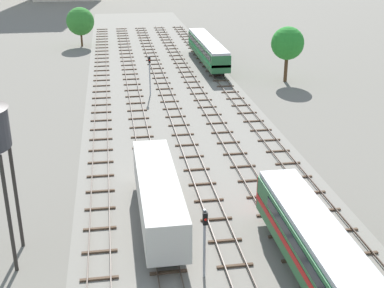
{
  "coord_description": "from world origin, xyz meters",
  "views": [
    {
      "loc": [
        -7.14,
        -1.77,
        19.85
      ],
      "look_at": [
        0.0,
        43.18,
        1.5
      ],
      "focal_mm": 48.58,
      "sensor_mm": 36.0,
      "label": 1
    }
  ],
  "objects_px": {
    "signal_post_nearest": "(205,235)",
    "signal_post_mid": "(150,70)",
    "freight_boxcar_left_near": "(158,194)",
    "diesel_railcar_centre_nearest": "(331,269)",
    "passenger_coach_centre_right_mid": "(207,48)"
  },
  "relations": [
    {
      "from": "signal_post_nearest",
      "to": "signal_post_mid",
      "type": "relative_size",
      "value": 0.9
    },
    {
      "from": "freight_boxcar_left_near",
      "to": "signal_post_mid",
      "type": "bearing_deg",
      "value": 86.31
    },
    {
      "from": "freight_boxcar_left_near",
      "to": "signal_post_nearest",
      "type": "relative_size",
      "value": 2.93
    },
    {
      "from": "signal_post_nearest",
      "to": "signal_post_mid",
      "type": "bearing_deg",
      "value": 90.0
    },
    {
      "from": "diesel_railcar_centre_nearest",
      "to": "signal_post_mid",
      "type": "height_order",
      "value": "signal_post_mid"
    },
    {
      "from": "diesel_railcar_centre_nearest",
      "to": "passenger_coach_centre_right_mid",
      "type": "xyz_separation_m",
      "value": [
        4.32,
        60.55,
        0.02
      ]
    },
    {
      "from": "passenger_coach_centre_right_mid",
      "to": "signal_post_mid",
      "type": "xyz_separation_m",
      "value": [
        -10.79,
        -16.4,
        0.75
      ]
    },
    {
      "from": "signal_post_nearest",
      "to": "signal_post_mid",
      "type": "xyz_separation_m",
      "value": [
        -0.0,
        40.33,
        0.3
      ]
    },
    {
      "from": "signal_post_nearest",
      "to": "signal_post_mid",
      "type": "distance_m",
      "value": 40.34
    },
    {
      "from": "freight_boxcar_left_near",
      "to": "diesel_railcar_centre_nearest",
      "type": "bearing_deg",
      "value": -51.33
    },
    {
      "from": "diesel_railcar_centre_nearest",
      "to": "signal_post_mid",
      "type": "relative_size",
      "value": 3.88
    },
    {
      "from": "diesel_railcar_centre_nearest",
      "to": "freight_boxcar_left_near",
      "type": "distance_m",
      "value": 13.81
    },
    {
      "from": "freight_boxcar_left_near",
      "to": "passenger_coach_centre_right_mid",
      "type": "relative_size",
      "value": 0.64
    },
    {
      "from": "signal_post_nearest",
      "to": "passenger_coach_centre_right_mid",
      "type": "bearing_deg",
      "value": 79.23
    },
    {
      "from": "diesel_railcar_centre_nearest",
      "to": "signal_post_nearest",
      "type": "relative_size",
      "value": 4.3
    }
  ]
}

